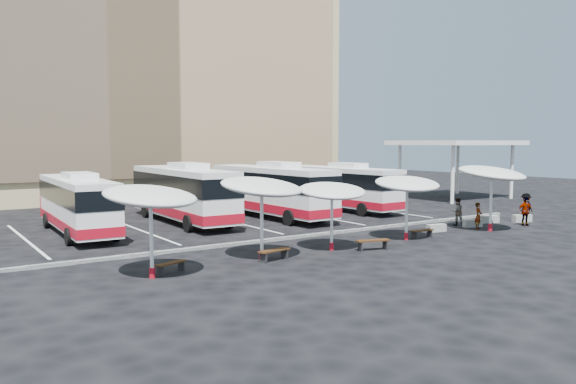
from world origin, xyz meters
TOP-DOWN VIEW (x-y plane):
  - ground at (0.00, 0.00)m, footprint 120.00×120.00m
  - sandstone_building at (0.00, 31.87)m, footprint 42.00×18.25m
  - service_canopy at (24.00, 10.00)m, footprint 10.00×8.00m
  - curb_divider at (0.00, 0.50)m, footprint 34.00×0.25m
  - bay_lines at (0.00, 8.00)m, footprint 24.15×12.00m
  - bus_0 at (-9.27, 8.50)m, footprint 2.83×10.84m
  - bus_1 at (-2.66, 9.44)m, footprint 3.04×11.99m
  - bus_2 at (3.21, 8.37)m, footprint 2.96×11.90m
  - bus_3 at (9.67, 9.00)m, footprint 2.96×11.26m
  - sunshade_0 at (-9.57, -3.65)m, footprint 4.48×4.50m
  - sunshade_1 at (-4.48, -3.08)m, footprint 4.36×4.39m
  - sunshade_2 at (-0.72, -3.14)m, footprint 3.94×3.97m
  - sunshade_3 at (4.24, -3.07)m, footprint 4.20×4.22m
  - sunshade_4 at (10.33, -3.68)m, footprint 4.05×4.09m
  - wood_bench_0 at (-8.67, -3.22)m, footprint 1.38×0.79m
  - wood_bench_1 at (-4.16, -3.57)m, footprint 1.61×0.72m
  - wood_bench_2 at (0.89, -4.19)m, footprint 1.67×0.85m
  - wood_bench_3 at (5.35, -3.13)m, footprint 1.44×0.40m
  - conc_bench_0 at (7.60, -2.14)m, footprint 1.18×0.58m
  - conc_bench_1 at (10.80, -2.11)m, footprint 1.24×0.69m
  - conc_bench_2 at (13.08, -1.61)m, footprint 1.28×0.75m
  - conc_bench_3 at (15.18, -2.49)m, footprint 1.31×0.76m
  - passenger_0 at (10.32, -2.86)m, footprint 0.66×0.54m
  - passenger_1 at (10.56, -1.21)m, footprint 1.02×0.96m
  - passenger_2 at (13.79, -3.61)m, footprint 1.11×0.76m
  - passenger_3 at (15.46, -2.55)m, footprint 1.24×0.80m

SIDE VIEW (x-z plane):
  - ground at x=0.00m, z-range 0.00..0.00m
  - bay_lines at x=0.00m, z-range 0.00..0.01m
  - curb_divider at x=0.00m, z-range 0.00..0.15m
  - conc_bench_0 at x=7.60m, z-range 0.00..0.42m
  - conc_bench_1 at x=10.80m, z-range 0.00..0.44m
  - conc_bench_2 at x=13.08m, z-range 0.00..0.46m
  - conc_bench_3 at x=15.18m, z-range 0.00..0.47m
  - wood_bench_0 at x=-8.67m, z-range 0.11..0.52m
  - wood_bench_3 at x=5.35m, z-range 0.12..0.56m
  - wood_bench_1 at x=-4.16m, z-range 0.13..0.61m
  - wood_bench_2 at x=0.89m, z-range 0.13..0.63m
  - passenger_0 at x=10.32m, z-range 0.00..1.55m
  - passenger_1 at x=10.56m, z-range 0.00..1.66m
  - passenger_2 at x=13.79m, z-range 0.00..1.74m
  - passenger_3 at x=15.46m, z-range 0.00..1.82m
  - bus_0 at x=-9.27m, z-range 0.04..3.45m
  - bus_3 at x=9.67m, z-range 0.04..3.58m
  - bus_2 at x=3.21m, z-range 0.04..3.80m
  - bus_1 at x=-2.66m, z-range 0.04..3.83m
  - sunshade_2 at x=-0.72m, z-range 1.14..4.40m
  - sunshade_3 at x=4.24m, z-range 1.19..4.60m
  - sunshade_0 at x=-9.57m, z-range 1.25..4.82m
  - sunshade_1 at x=-4.48m, z-range 1.28..4.95m
  - sunshade_4 at x=10.33m, z-range 1.35..5.20m
  - service_canopy at x=24.00m, z-range 2.27..7.47m
  - sandstone_building at x=0.00m, z-range -2.17..27.43m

